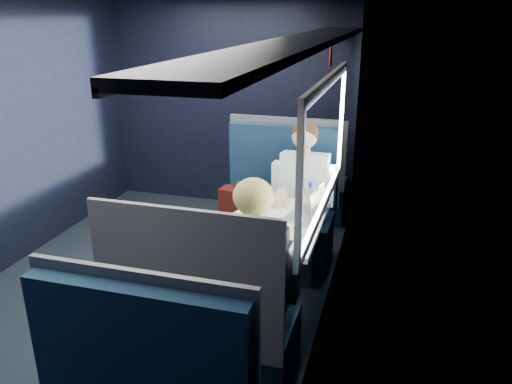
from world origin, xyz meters
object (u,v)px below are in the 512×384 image
(seat_bay_near, at_px, (276,215))
(cup, at_px, (325,198))
(table, at_px, (274,231))
(man, at_px, (302,193))
(woman, at_px, (256,271))
(laptop, at_px, (311,210))
(seat_row_front, at_px, (297,184))
(bottle_small, at_px, (310,198))
(seat_bay_far, at_px, (207,325))

(seat_bay_near, distance_m, cup, 0.75)
(seat_bay_near, relative_size, cup, 13.24)
(seat_bay_near, bearing_deg, table, -77.44)
(man, bearing_deg, woman, -90.00)
(laptop, bearing_deg, seat_bay_near, 120.34)
(woman, bearing_deg, seat_row_front, 95.70)
(woman, height_order, cup, woman)
(laptop, bearing_deg, bottle_small, 101.34)
(seat_row_front, relative_size, laptop, 3.41)
(seat_bay_far, distance_m, laptop, 1.16)
(seat_bay_near, relative_size, laptop, 3.71)
(seat_bay_near, xyz_separation_m, seat_row_front, (0.01, 0.93, -0.01))
(man, bearing_deg, laptop, -73.09)
(cup, bearing_deg, seat_bay_far, -110.05)
(seat_row_front, height_order, laptop, seat_row_front)
(seat_row_front, xyz_separation_m, cup, (0.48, -1.36, 0.38))
(table, height_order, bottle_small, bottle_small)
(laptop, bearing_deg, table, -152.18)
(seat_bay_near, height_order, laptop, seat_bay_near)
(cup, bearing_deg, seat_bay_near, 138.75)
(table, distance_m, woman, 0.71)
(cup, bearing_deg, seat_row_front, 109.49)
(man, distance_m, woman, 1.41)
(seat_bay_far, height_order, cup, seat_bay_far)
(woman, xyz_separation_m, laptop, (0.17, 0.83, 0.07))
(seat_bay_near, relative_size, man, 0.95)
(table, xyz_separation_m, seat_row_front, (-0.18, 1.80, -0.25))
(bottle_small, xyz_separation_m, cup, (0.09, 0.16, -0.05))
(seat_bay_far, relative_size, cup, 13.24)
(table, xyz_separation_m, seat_bay_near, (-0.19, 0.87, -0.24))
(table, height_order, seat_bay_far, seat_bay_far)
(laptop, bearing_deg, seat_row_front, 104.25)
(seat_bay_near, relative_size, woman, 0.95)
(seat_bay_far, bearing_deg, cup, 69.95)
(laptop, distance_m, cup, 0.32)
(seat_row_front, relative_size, man, 0.88)
(seat_row_front, xyz_separation_m, laptop, (0.42, -1.67, 0.39))
(seat_bay_near, height_order, cup, seat_bay_near)
(table, xyz_separation_m, cup, (0.30, 0.44, 0.12))
(man, bearing_deg, table, -95.52)
(table, relative_size, woman, 0.76)
(seat_bay_far, distance_m, man, 1.62)
(laptop, xyz_separation_m, cup, (0.06, 0.31, -0.01))
(bottle_small, relative_size, cup, 2.36)
(bottle_small, bearing_deg, woman, -98.17)
(table, xyz_separation_m, woman, (0.07, -0.71, 0.06))
(seat_bay_near, xyz_separation_m, woman, (0.26, -1.58, 0.31))
(seat_bay_far, bearing_deg, laptop, 67.08)
(bottle_small, height_order, cup, bottle_small)
(table, height_order, cup, cup)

